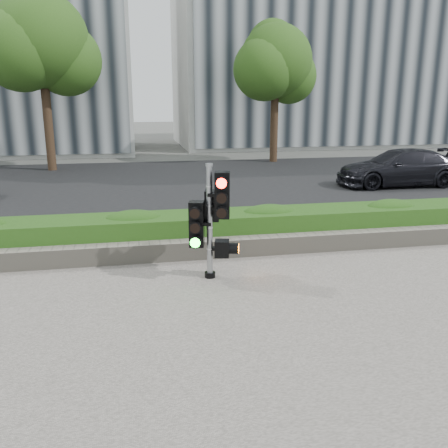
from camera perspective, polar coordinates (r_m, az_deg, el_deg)
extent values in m
plane|color=#51514C|center=(7.17, -0.61, -9.06)|extent=(120.00, 120.00, 0.00)
cube|color=#9E9389|center=(5.03, 4.88, -20.22)|extent=(16.00, 11.00, 0.03)
cube|color=black|center=(16.74, -6.81, 4.71)|extent=(60.00, 13.00, 0.02)
cube|color=gray|center=(10.08, -3.84, -1.62)|extent=(60.00, 0.25, 0.12)
cube|color=gray|center=(8.85, -2.83, -2.99)|extent=(12.00, 0.32, 0.34)
cube|color=#458127|center=(9.42, -3.41, -0.82)|extent=(12.00, 1.00, 0.68)
cube|color=#B7B7B2|center=(33.87, 10.78, 19.74)|extent=(18.00, 10.00, 12.00)
cylinder|color=black|center=(21.23, -20.40, 11.46)|extent=(0.36, 0.36, 4.03)
sphere|color=#244A15|center=(21.34, -21.20, 19.96)|extent=(3.74, 3.74, 3.74)
sphere|color=#244A15|center=(21.51, -18.47, 18.20)|extent=(2.88, 2.88, 2.88)
sphere|color=#244A15|center=(21.00, -23.33, 18.67)|extent=(3.17, 3.17, 3.17)
sphere|color=#244A15|center=(22.15, -21.09, 22.00)|extent=(2.59, 2.59, 2.59)
cylinder|color=black|center=(22.97, 6.06, 11.89)|extent=(0.36, 0.36, 3.58)
sphere|color=#244A15|center=(23.01, 6.26, 18.91)|extent=(3.33, 3.33, 3.33)
sphere|color=#244A15|center=(23.51, 7.85, 17.21)|extent=(2.56, 2.56, 2.56)
sphere|color=#244A15|center=(22.44, 4.89, 18.07)|extent=(2.82, 2.82, 2.82)
sphere|color=#244A15|center=(23.69, 5.83, 20.67)|extent=(2.30, 2.30, 2.30)
cylinder|color=black|center=(7.92, -1.70, -6.10)|extent=(0.18, 0.18, 0.09)
cylinder|color=gray|center=(7.65, -1.74, 0.07)|extent=(0.09, 0.09, 1.85)
cylinder|color=gray|center=(7.47, -1.80, 7.13)|extent=(0.12, 0.12, 0.05)
cube|color=#FF1107|center=(7.51, -0.20, 3.51)|extent=(0.28, 0.28, 0.74)
cube|color=#14E51E|center=(7.64, -3.31, 0.01)|extent=(0.28, 0.28, 0.74)
cube|color=black|center=(7.79, -1.45, 2.22)|extent=(0.28, 0.28, 0.51)
cube|color=orange|center=(7.78, -0.25, -2.95)|extent=(0.28, 0.28, 0.27)
imported|color=black|center=(17.40, 20.32, 6.39)|extent=(4.32, 1.83, 1.24)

